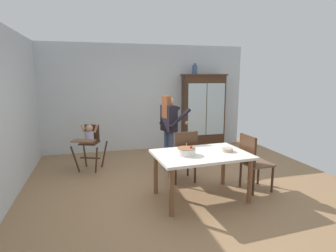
# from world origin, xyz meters

# --- Properties ---
(ground_plane) EXTENTS (6.24, 6.24, 0.00)m
(ground_plane) POSITION_xyz_m (0.00, 0.00, 0.00)
(ground_plane) COLOR #93704C
(wall_back) EXTENTS (5.32, 0.06, 2.70)m
(wall_back) POSITION_xyz_m (0.00, 2.63, 1.35)
(wall_back) COLOR silver
(wall_back) RESTS_ON ground_plane
(wall_left) EXTENTS (0.06, 5.32, 2.70)m
(wall_left) POSITION_xyz_m (-2.63, 0.00, 1.35)
(wall_left) COLOR silver
(wall_left) RESTS_ON ground_plane
(china_cabinet) EXTENTS (1.15, 0.48, 1.96)m
(china_cabinet) POSITION_xyz_m (1.49, 2.37, 0.99)
(china_cabinet) COLOR #422819
(china_cabinet) RESTS_ON ground_plane
(ceramic_vase) EXTENTS (0.13, 0.13, 0.27)m
(ceramic_vase) POSITION_xyz_m (1.23, 2.37, 2.08)
(ceramic_vase) COLOR #3D567F
(ceramic_vase) RESTS_ON china_cabinet
(high_chair_with_toddler) EXTENTS (0.75, 0.82, 0.95)m
(high_chair_with_toddler) POSITION_xyz_m (-1.45, 1.27, 0.65)
(high_chair_with_toddler) COLOR #422819
(high_chair_with_toddler) RESTS_ON ground_plane
(adult_person) EXTENTS (0.60, 0.58, 1.53)m
(adult_person) POSITION_xyz_m (0.12, 0.84, 0.97)
(adult_person) COLOR #3D4C6B
(adult_person) RESTS_ON ground_plane
(dining_table) EXTENTS (1.49, 1.05, 0.74)m
(dining_table) POSITION_xyz_m (0.25, -0.58, 0.65)
(dining_table) COLOR silver
(dining_table) RESTS_ON ground_plane
(birthday_cake) EXTENTS (0.28, 0.28, 0.19)m
(birthday_cake) POSITION_xyz_m (-0.01, -0.59, 0.79)
(birthday_cake) COLOR white
(birthday_cake) RESTS_ON dining_table
(serving_bowl) EXTENTS (0.18, 0.18, 0.05)m
(serving_bowl) POSITION_xyz_m (0.68, -0.59, 0.77)
(serving_bowl) COLOR #C6AD93
(serving_bowl) RESTS_ON dining_table
(dining_chair_far_side) EXTENTS (0.45, 0.45, 0.96)m
(dining_chair_far_side) POSITION_xyz_m (0.20, 0.12, 0.56)
(dining_chair_far_side) COLOR #422819
(dining_chair_far_side) RESTS_ON ground_plane
(dining_chair_right_end) EXTENTS (0.47, 0.47, 0.96)m
(dining_chair_right_end) POSITION_xyz_m (1.18, -0.52, 0.56)
(dining_chair_right_end) COLOR #422819
(dining_chair_right_end) RESTS_ON ground_plane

